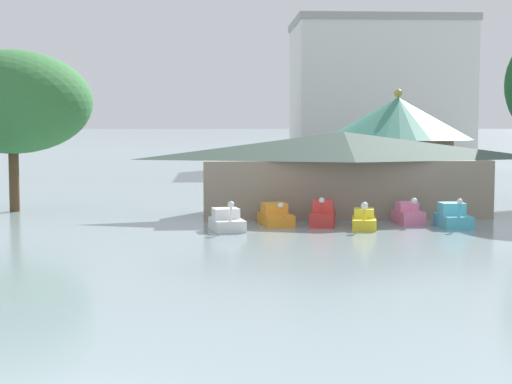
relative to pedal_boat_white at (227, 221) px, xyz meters
name	(u,v)px	position (x,y,z in m)	size (l,w,h in m)	color
pedal_boat_white	(227,221)	(0.00, 0.00, 0.00)	(2.13, 2.98, 1.73)	white
pedal_boat_orange	(275,216)	(2.91, 2.23, 0.02)	(2.08, 3.16, 1.43)	orange
pedal_boat_red	(323,215)	(5.68, 1.84, 0.10)	(1.92, 3.17, 1.74)	red
pedal_boat_yellow	(364,220)	(7.81, 0.28, -0.02)	(1.75, 2.91, 1.62)	yellow
pedal_boat_pink	(408,215)	(10.81, 2.11, 0.06)	(1.60, 2.38, 1.64)	pink
pedal_boat_cyan	(453,217)	(13.04, 0.55, 0.07)	(1.64, 2.64, 1.76)	#4CB7CC
boathouse	(343,171)	(7.70, 6.91, 2.36)	(19.55, 6.24, 5.42)	gray
green_roof_pavilion	(398,140)	(14.24, 19.68, 4.15)	(12.07, 12.07, 8.76)	brown
shoreline_tree_tall_left	(12,102)	(-14.25, 10.20, 6.90)	(10.71, 10.71, 10.88)	brown
background_building_block	(378,93)	(22.90, 69.19, 9.92)	(24.53, 16.90, 20.77)	silver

